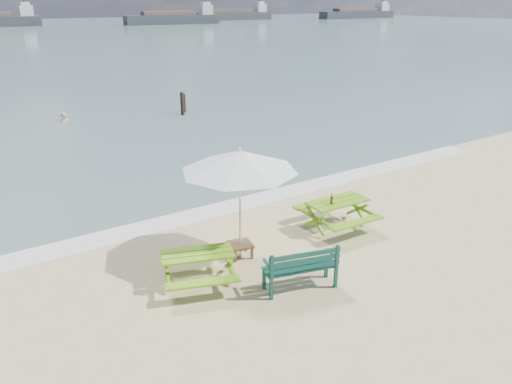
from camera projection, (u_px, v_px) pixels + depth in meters
foam_strip at (217, 210)px, 13.95m from camera, size 22.00×0.90×0.01m
picnic_table_left at (198, 268)px, 10.25m from camera, size 1.92×2.02×0.70m
picnic_table_right at (337, 215)px, 12.74m from camera, size 1.67×1.84×0.75m
park_bench at (300, 275)px, 10.09m from camera, size 1.57×0.88×0.92m
side_table at (240, 250)px, 11.36m from camera, size 0.61×0.61×0.33m
patio_umbrella at (239, 161)px, 10.60m from camera, size 3.06×3.06×2.53m
beer_bottle at (332, 200)px, 12.38m from camera, size 0.07×0.07×0.27m
swimmer at (65, 129)px, 24.19m from camera, size 0.63×0.46×1.58m
mooring_pilings at (183, 105)px, 25.60m from camera, size 0.58×0.78×1.35m
cargo_ships at (162, 18)px, 128.42m from camera, size 146.21×30.40×4.40m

